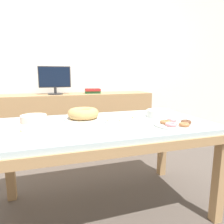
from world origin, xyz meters
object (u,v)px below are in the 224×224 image
tealight_near_front (132,119)px  tealight_centre (21,133)px  book_stack (93,91)px  tealight_left_edge (130,117)px  computer_monitor (55,80)px  pastry_platter (176,124)px  plate_stack (158,113)px  cake_golden_bundt (83,114)px  tealight_near_cakes (108,122)px  cake_chocolate_round (34,120)px  tealight_right_edge (120,122)px

tealight_near_front → tealight_centre: (-0.81, -0.16, 0.00)m
book_stack → tealight_left_edge: size_ratio=5.80×
tealight_centre → tealight_left_edge: bearing=16.7°
computer_monitor → pastry_platter: bearing=-65.2°
tealight_left_edge → tealight_centre: bearing=-163.3°
tealight_left_edge → computer_monitor: bearing=113.4°
tealight_left_edge → plate_stack: bearing=-5.4°
tealight_centre → plate_stack: bearing=11.6°
cake_golden_bundt → tealight_near_cakes: cake_golden_bundt is taller
tealight_near_cakes → tealight_left_edge: bearing=27.2°
pastry_platter → tealight_centre: 1.04m
cake_chocolate_round → cake_golden_bundt: bearing=4.1°
tealight_centre → tealight_left_edge: same height
book_stack → plate_stack: 1.37m
computer_monitor → plate_stack: bearing=-58.1°
computer_monitor → cake_chocolate_round: (-0.21, -1.28, -0.27)m
tealight_near_front → tealight_centre: size_ratio=1.00×
tealight_centre → tealight_left_edge: 0.87m
plate_stack → tealight_left_edge: size_ratio=5.25×
tealight_centre → cake_chocolate_round: bearing=78.0°
tealight_centre → tealight_right_edge: (0.68, 0.09, 0.00)m
cake_golden_bundt → pastry_platter: 0.73m
tealight_near_cakes → cake_chocolate_round: bearing=164.9°
computer_monitor → book_stack: size_ratio=1.83×
tealight_left_edge → cake_chocolate_round: bearing=178.3°
computer_monitor → tealight_right_edge: size_ratio=10.60×
pastry_platter → tealight_left_edge: 0.41m
computer_monitor → tealight_centre: computer_monitor is taller
tealight_near_front → plate_stack: bearing=13.8°
plate_stack → tealight_centre: plate_stack is taller
plate_stack → tealight_centre: bearing=-168.4°
tealight_near_front → tealight_centre: 0.83m
computer_monitor → tealight_near_front: computer_monitor is taller
tealight_near_cakes → tealight_centre: 0.61m
plate_stack → pastry_platter: bearing=-99.5°
tealight_centre → pastry_platter: bearing=-6.0°
book_stack → cake_golden_bundt: size_ratio=0.76×
cake_chocolate_round → tealight_centre: 0.28m
plate_stack → tealight_right_edge: size_ratio=5.25×
book_stack → tealight_centre: (-0.79, -1.55, -0.13)m
book_stack → cake_chocolate_round: book_stack is taller
computer_monitor → pastry_platter: (0.77, -1.66, -0.28)m
pastry_platter → tealight_centre: (-1.04, 0.11, -0.00)m
cake_golden_bundt → pastry_platter: (0.60, -0.41, -0.03)m
computer_monitor → tealight_right_edge: (0.41, -1.46, -0.28)m
tealight_near_cakes → tealight_centre: (-0.59, -0.13, 0.00)m
computer_monitor → tealight_near_cakes: bearing=-77.1°
book_stack → tealight_right_edge: bearing=-94.2°
computer_monitor → plate_stack: 1.58m
pastry_platter → plate_stack: plate_stack is taller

